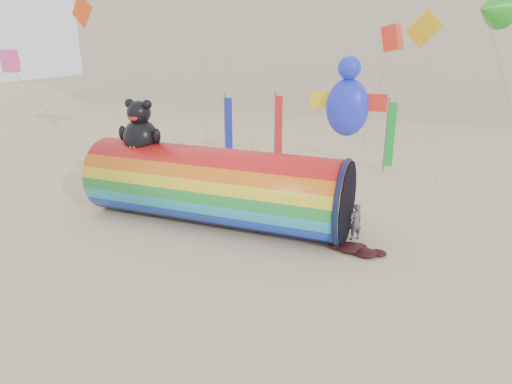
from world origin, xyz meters
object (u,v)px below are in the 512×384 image
at_px(hotel_building, 292,28).
at_px(kite_handler, 356,222).
at_px(windsock_assembly, 214,184).
at_px(fabric_bundle, 355,249).

xyz_separation_m(hotel_building, kite_handler, (16.79, -42.63, -9.42)).
xyz_separation_m(windsock_assembly, fabric_bundle, (7.34, -0.88, -1.88)).
bearing_deg(kite_handler, windsock_assembly, -39.71).
height_order(hotel_building, kite_handler, hotel_building).
distance_m(windsock_assembly, fabric_bundle, 7.63).
xyz_separation_m(kite_handler, fabric_bundle, (0.28, -1.38, -0.72)).
bearing_deg(fabric_bundle, kite_handler, 101.33).
height_order(windsock_assembly, kite_handler, windsock_assembly).
xyz_separation_m(windsock_assembly, kite_handler, (7.07, 0.50, -1.16)).
bearing_deg(windsock_assembly, fabric_bundle, -6.82).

